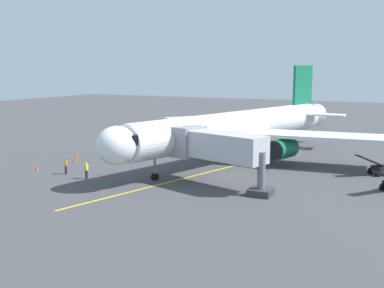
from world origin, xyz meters
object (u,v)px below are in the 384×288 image
at_px(ground_crew_marshaller, 86,170).
at_px(safety_cone_wing_starboard, 77,156).
at_px(safety_cone_nose_left, 101,177).
at_px(ground_crew_loader, 139,151).
at_px(safety_cone_nose_right, 75,159).
at_px(jet_bridge, 212,146).
at_px(belt_loader_portside, 381,168).
at_px(airplane, 238,128).
at_px(ground_crew_wing_walker, 66,166).
at_px(safety_cone_wing_port, 37,168).

xyz_separation_m(ground_crew_marshaller, safety_cone_wing_starboard, (8.15, -8.10, -0.61)).
bearing_deg(safety_cone_wing_starboard, safety_cone_nose_left, 141.32).
relative_size(ground_crew_loader, safety_cone_nose_right, 3.11).
height_order(jet_bridge, safety_cone_wing_starboard, jet_bridge).
bearing_deg(belt_loader_portside, ground_crew_marshaller, 29.75).
relative_size(safety_cone_nose_right, safety_cone_wing_starboard, 1.00).
height_order(jet_bridge, ground_crew_marshaller, jet_bridge).
distance_m(airplane, safety_cone_wing_starboard, 20.39).
bearing_deg(ground_crew_wing_walker, safety_cone_wing_starboard, -56.84).
bearing_deg(ground_crew_marshaller, belt_loader_portside, -150.25).
relative_size(ground_crew_marshaller, belt_loader_portside, 0.42).
relative_size(ground_crew_marshaller, ground_crew_loader, 1.00).
bearing_deg(safety_cone_wing_starboard, airplane, -157.27).
height_order(airplane, safety_cone_nose_left, airplane).
bearing_deg(safety_cone_nose_right, belt_loader_portside, -165.43).
bearing_deg(safety_cone_nose_right, ground_crew_loader, -138.70).
bearing_deg(airplane, safety_cone_wing_starboard, 22.73).
distance_m(jet_bridge, safety_cone_wing_starboard, 21.30).
height_order(jet_bridge, ground_crew_loader, jet_bridge).
bearing_deg(safety_cone_wing_port, safety_cone_nose_left, 178.00).
distance_m(ground_crew_marshaller, belt_loader_portside, 30.69).
xyz_separation_m(ground_crew_loader, safety_cone_nose_right, (5.78, 5.08, -0.61)).
xyz_separation_m(airplane, ground_crew_wing_walker, (13.64, 15.17, -3.12)).
bearing_deg(ground_crew_wing_walker, safety_cone_nose_right, -57.44).
height_order(ground_crew_marshaller, ground_crew_wing_walker, same).
distance_m(ground_crew_loader, safety_cone_nose_left, 11.56).
xyz_separation_m(jet_bridge, safety_cone_wing_starboard, (20.50, -4.58, -3.49)).
height_order(belt_loader_portside, safety_cone_wing_starboard, belt_loader_portside).
xyz_separation_m(ground_crew_marshaller, safety_cone_nose_left, (-1.53, -0.35, -0.61)).
bearing_deg(belt_loader_portside, ground_crew_loader, 7.50).
bearing_deg(safety_cone_nose_right, jet_bridge, 171.29).
relative_size(safety_cone_wing_port, safety_cone_wing_starboard, 1.00).
relative_size(airplane, jet_bridge, 3.46).
distance_m(ground_crew_wing_walker, safety_cone_nose_left, 4.88).
bearing_deg(ground_crew_marshaller, safety_cone_nose_right, -42.79).
relative_size(airplane, safety_cone_nose_right, 71.98).
bearing_deg(ground_crew_loader, airplane, -159.67).
bearing_deg(ground_crew_marshaller, ground_crew_loader, -83.97).
relative_size(belt_loader_portside, safety_cone_nose_right, 7.45).
xyz_separation_m(airplane, ground_crew_marshaller, (10.34, 15.85, -3.12)).
relative_size(belt_loader_portside, safety_cone_wing_starboard, 7.45).
distance_m(ground_crew_marshaller, safety_cone_wing_port, 7.45).
bearing_deg(jet_bridge, safety_cone_nose_left, 16.30).
distance_m(ground_crew_marshaller, ground_crew_wing_walker, 3.37).
relative_size(jet_bridge, safety_cone_nose_right, 20.79).
bearing_deg(ground_crew_wing_walker, airplane, -131.96).
bearing_deg(ground_crew_loader, ground_crew_marshaller, 96.03).
bearing_deg(ground_crew_marshaller, safety_cone_nose_left, -167.07).
bearing_deg(belt_loader_portside, safety_cone_wing_port, 23.17).
distance_m(belt_loader_portside, safety_cone_nose_right, 34.77).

